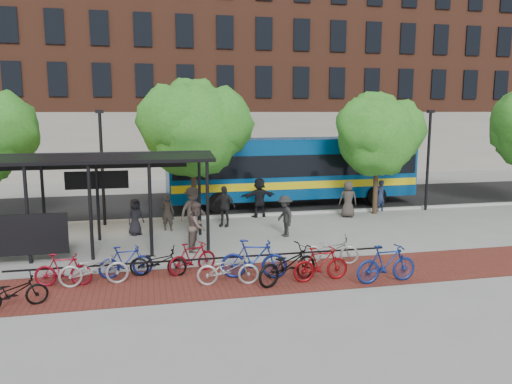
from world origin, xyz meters
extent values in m
plane|color=#9E9E99|center=(0.00, 0.00, 0.00)|extent=(160.00, 160.00, 0.00)
cube|color=black|center=(0.00, 8.00, 0.01)|extent=(160.00, 8.00, 0.01)
cube|color=#B7B7B2|center=(0.00, 4.00, 0.06)|extent=(160.00, 0.25, 0.12)
cube|color=maroon|center=(-2.00, -5.00, 0.00)|extent=(24.00, 3.00, 0.01)
cube|color=black|center=(-3.30, -4.10, 0.00)|extent=(12.00, 0.05, 0.95)
cube|color=brown|center=(10.00, 26.00, 10.00)|extent=(55.00, 14.00, 20.00)
cube|color=#7A664C|center=(-16.00, 40.00, 15.00)|extent=(22.00, 22.00, 30.00)
cylinder|color=black|center=(-9.00, -1.85, 1.65)|extent=(0.12, 0.12, 3.30)
cylinder|color=black|center=(-9.00, 0.85, 1.65)|extent=(0.12, 0.12, 3.30)
cylinder|color=black|center=(-7.00, -1.85, 1.65)|extent=(0.12, 0.12, 3.30)
cylinder|color=black|center=(-7.00, 0.85, 1.65)|extent=(0.12, 0.12, 3.30)
cylinder|color=black|center=(-5.00, -1.85, 1.65)|extent=(0.12, 0.12, 3.30)
cylinder|color=black|center=(-5.00, 0.85, 1.65)|extent=(0.12, 0.12, 3.30)
cylinder|color=black|center=(-3.00, -1.85, 1.65)|extent=(0.12, 0.12, 3.30)
cylinder|color=black|center=(-3.00, 0.85, 1.65)|extent=(0.12, 0.12, 3.30)
cube|color=black|center=(-8.00, -1.20, 3.45)|extent=(10.60, 1.65, 0.29)
cube|color=black|center=(-8.00, 0.20, 3.45)|extent=(10.60, 1.65, 0.29)
cube|color=black|center=(-8.00, 0.90, 3.05)|extent=(9.00, 0.10, 0.40)
cube|color=black|center=(-7.00, 0.95, 2.40)|extent=(2.40, 0.12, 0.70)
cube|color=#FF7200|center=(-7.00, 1.03, 2.40)|extent=(2.20, 0.02, 0.55)
sphere|color=#297820|center=(-11.00, 3.50, 4.28)|extent=(3.20, 3.20, 3.20)
cylinder|color=#382619|center=(-3.00, 3.30, 1.26)|extent=(0.24, 0.24, 2.52)
sphere|color=#297820|center=(-3.00, 3.30, 4.20)|extent=(4.20, 4.20, 4.20)
sphere|color=#297820|center=(-1.95, 3.50, 4.50)|extent=(3.36, 3.36, 3.36)
sphere|color=#297820|center=(-3.84, 3.00, 4.60)|extent=(3.15, 3.15, 3.15)
sphere|color=#297820|center=(-2.90, 3.70, 5.00)|extent=(2.94, 2.94, 2.94)
cylinder|color=#382619|center=(6.00, 3.30, 1.14)|extent=(0.24, 0.24, 2.27)
sphere|color=#297820|center=(6.00, 3.30, 3.79)|extent=(3.80, 3.80, 3.80)
sphere|color=#297820|center=(6.95, 3.50, 4.09)|extent=(3.04, 3.04, 3.04)
sphere|color=#297820|center=(5.24, 3.00, 4.20)|extent=(2.85, 2.85, 2.85)
sphere|color=#297820|center=(6.10, 3.70, 4.59)|extent=(2.66, 2.66, 2.66)
cylinder|color=black|center=(-7.00, 3.60, 2.50)|extent=(0.14, 0.14, 5.00)
cube|color=black|center=(-7.00, 3.60, 5.05)|extent=(0.35, 0.20, 0.15)
cylinder|color=black|center=(9.00, 3.60, 2.50)|extent=(0.14, 0.14, 5.00)
cube|color=black|center=(9.00, 3.60, 5.05)|extent=(0.35, 0.20, 0.15)
cube|color=navy|center=(2.64, 6.53, 2.04)|extent=(13.48, 3.24, 3.07)
cube|color=black|center=(2.64, 6.53, 2.29)|extent=(13.21, 3.27, 1.12)
cube|color=yellow|center=(2.64, 6.53, 1.29)|extent=(13.34, 3.28, 0.39)
cube|color=navy|center=(2.64, 6.53, 3.52)|extent=(13.20, 2.94, 0.20)
cylinder|color=black|center=(-1.61, 4.97, 0.54)|extent=(1.08, 0.34, 1.07)
cylinder|color=black|center=(-1.68, 7.87, 0.54)|extent=(1.08, 0.34, 1.07)
cylinder|color=black|center=(6.97, 5.18, 0.54)|extent=(1.08, 0.34, 1.07)
cylinder|color=black|center=(6.90, 8.09, 0.54)|extent=(1.08, 0.34, 1.07)
imported|color=black|center=(-8.56, -5.96, 0.45)|extent=(1.80, 1.15, 0.89)
imported|color=maroon|center=(-7.57, -4.44, 0.49)|extent=(1.69, 0.65, 0.99)
imported|color=#ADADAF|center=(-6.70, -4.58, 0.52)|extent=(2.02, 0.84, 1.04)
imported|color=navy|center=(-5.81, -3.98, 0.50)|extent=(1.70, 0.69, 0.99)
imported|color=black|center=(-4.84, -4.12, 0.46)|extent=(1.84, 0.95, 0.92)
imported|color=maroon|center=(-3.77, -4.06, 0.50)|extent=(1.72, 1.09, 1.00)
imported|color=#B4B4B7|center=(-2.85, -5.36, 0.48)|extent=(1.89, 0.85, 0.96)
imported|color=navy|center=(-1.98, -4.98, 0.61)|extent=(2.11, 1.08, 1.22)
imported|color=black|center=(-1.10, -5.60, 0.57)|extent=(2.27, 1.56, 1.13)
imported|color=maroon|center=(-0.07, -5.64, 0.53)|extent=(1.78, 0.60, 1.06)
imported|color=#A6A5A8|center=(0.84, -4.08, 0.49)|extent=(1.97, 1.09, 0.98)
imported|color=navy|center=(1.79, -6.19, 0.58)|extent=(1.96, 0.64, 1.16)
imported|color=black|center=(-5.61, 1.41, 0.76)|extent=(0.89, 0.83, 1.52)
imported|color=#3C3630|center=(-4.27, 1.91, 0.80)|extent=(0.69, 0.59, 1.60)
imported|color=#212D4D|center=(-3.18, 1.95, 0.90)|extent=(1.11, 1.04, 1.80)
imported|color=#50433B|center=(-3.26, 1.20, 0.98)|extent=(1.46, 1.31, 1.96)
imported|color=black|center=(-1.79, 2.17, 0.90)|extent=(1.14, 0.93, 1.81)
imported|color=black|center=(0.19, 3.80, 0.95)|extent=(1.85, 0.92, 1.91)
imported|color=#3C3530|center=(4.35, 2.81, 0.88)|extent=(0.96, 0.74, 1.75)
imported|color=navy|center=(6.52, 3.80, 0.80)|extent=(0.68, 0.56, 1.60)
imported|color=brown|center=(-3.36, -1.50, 0.91)|extent=(0.97, 1.08, 1.81)
imported|color=#272727|center=(0.36, -0.15, 0.85)|extent=(0.79, 1.18, 1.69)
camera|label=1|loc=(-5.10, -19.30, 5.06)|focal=35.00mm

